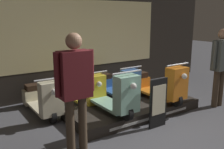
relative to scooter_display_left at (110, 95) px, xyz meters
name	(u,v)px	position (x,y,z in m)	size (l,w,h in m)	color
ground_plane	(163,139)	(0.32, -1.09, -0.54)	(30.00, 30.00, 0.00)	#4C4C51
shop_wall_back	(76,32)	(0.32, 2.06, 1.06)	(9.05, 0.09, 3.20)	#28231E
display_platform	(133,109)	(0.62, 0.07, -0.43)	(2.77, 1.13, 0.21)	#2D2823
scooter_display_left	(110,95)	(0.00, 0.00, 0.00)	(0.59, 1.54, 0.88)	black
scooter_display_right	(158,85)	(1.25, 0.00, 0.00)	(0.59, 1.54, 0.88)	black
scooter_backrow_0	(43,99)	(-0.96, 1.07, -0.21)	(0.59, 1.54, 0.88)	black
scooter_backrow_1	(84,92)	(-0.02, 1.07, -0.21)	(0.59, 1.54, 0.88)	black
scooter_backrow_2	(118,85)	(0.93, 1.07, -0.21)	(0.59, 1.54, 0.88)	black
person_left_browsing	(75,83)	(-1.02, -0.64, 0.52)	(0.61, 0.25, 1.77)	#473828
person_right_browsing	(221,62)	(2.47, -0.64, 0.48)	(0.56, 0.23, 1.73)	#473828
price_sign_board	(158,103)	(0.57, -0.70, -0.07)	(0.39, 0.04, 0.92)	black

